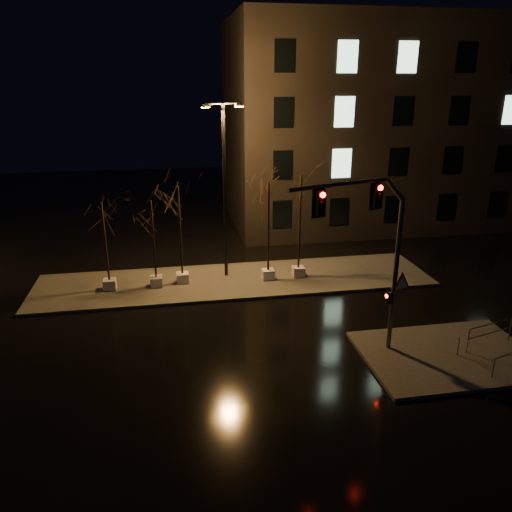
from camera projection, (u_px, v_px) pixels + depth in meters
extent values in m
plane|color=black|center=(254.00, 332.00, 22.53)|extent=(90.00, 90.00, 0.00)
cube|color=#403E39|center=(236.00, 281.00, 28.07)|extent=(22.00, 5.00, 0.15)
cube|color=#403E39|center=(448.00, 355.00, 20.49)|extent=(7.00, 5.00, 0.15)
cube|color=black|center=(391.00, 124.00, 39.02)|extent=(25.00, 12.00, 15.00)
cube|color=silver|center=(110.00, 284.00, 26.68)|extent=(0.65, 0.65, 0.55)
cylinder|color=black|center=(105.00, 242.00, 25.88)|extent=(0.11, 0.11, 4.22)
cube|color=silver|center=(156.00, 281.00, 27.05)|extent=(0.65, 0.65, 0.55)
cylinder|color=black|center=(153.00, 240.00, 26.26)|extent=(0.11, 0.11, 4.19)
cube|color=silver|center=(183.00, 278.00, 27.57)|extent=(0.65, 0.65, 0.55)
cylinder|color=black|center=(180.00, 231.00, 26.67)|extent=(0.11, 0.11, 4.85)
cube|color=silver|center=(268.00, 274.00, 28.06)|extent=(0.65, 0.65, 0.55)
cylinder|color=black|center=(268.00, 227.00, 27.14)|extent=(0.11, 0.11, 4.97)
cube|color=silver|center=(298.00, 272.00, 28.44)|extent=(0.65, 0.65, 0.55)
cylinder|color=black|center=(300.00, 223.00, 27.46)|extent=(0.11, 0.11, 5.26)
cylinder|color=#56595D|center=(395.00, 278.00, 19.90)|extent=(0.19, 0.19, 6.31)
cylinder|color=#56595D|center=(340.00, 184.00, 17.24)|extent=(4.05, 1.42, 0.15)
cube|color=black|center=(377.00, 196.00, 18.19)|extent=(0.37, 0.32, 0.95)
cube|color=black|center=(320.00, 203.00, 17.08)|extent=(0.37, 0.32, 0.95)
cube|color=black|center=(389.00, 298.00, 20.09)|extent=(0.28, 0.25, 0.47)
cone|color=red|center=(401.00, 284.00, 20.11)|extent=(1.05, 0.36, 1.09)
sphere|color=#FF0C07|center=(404.00, 184.00, 18.64)|extent=(0.19, 0.19, 0.19)
cylinder|color=black|center=(225.00, 194.00, 27.12)|extent=(0.19, 0.19, 9.47)
cylinder|color=black|center=(223.00, 103.00, 25.54)|extent=(2.02, 0.70, 0.09)
cube|color=#FF9C32|center=(206.00, 107.00, 25.18)|extent=(0.53, 0.39, 0.19)
cube|color=#FF9C32|center=(239.00, 106.00, 25.99)|extent=(0.53, 0.39, 0.19)
cylinder|color=#56595D|center=(468.00, 341.00, 20.40)|extent=(0.06, 0.06, 1.00)
cylinder|color=#56595D|center=(510.00, 330.00, 21.37)|extent=(0.06, 0.06, 1.00)
cylinder|color=#56595D|center=(492.00, 324.00, 20.70)|extent=(2.38, 0.67, 0.04)
cylinder|color=#56595D|center=(490.00, 333.00, 20.85)|extent=(2.38, 0.67, 0.04)
cylinder|color=#56595D|center=(493.00, 368.00, 18.69)|extent=(0.04, 0.04, 0.80)
cylinder|color=#56595D|center=(458.00, 346.00, 20.24)|extent=(0.04, 0.04, 0.80)
cylinder|color=#56595D|center=(477.00, 347.00, 19.32)|extent=(0.42, 1.75, 0.04)
cylinder|color=#56595D|center=(475.00, 355.00, 19.44)|extent=(0.42, 1.75, 0.04)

